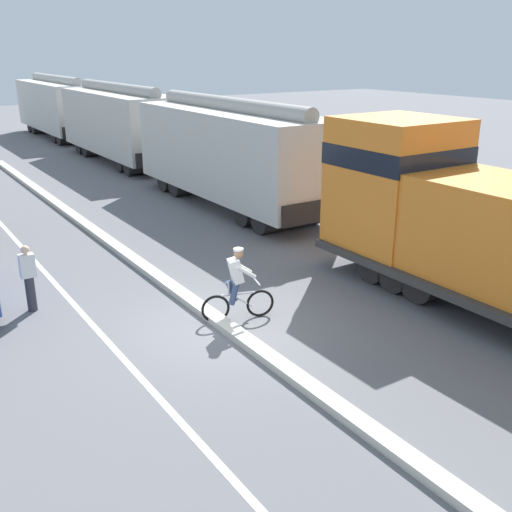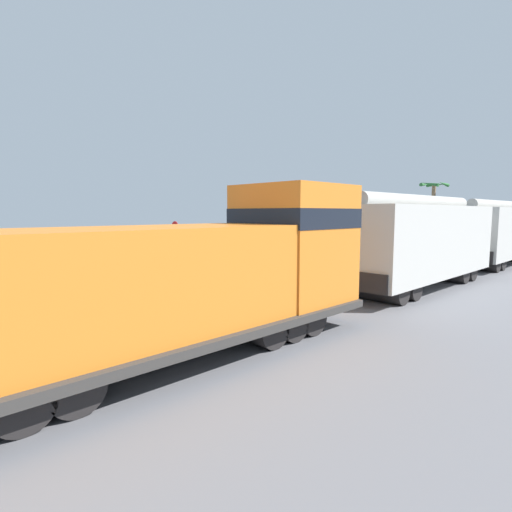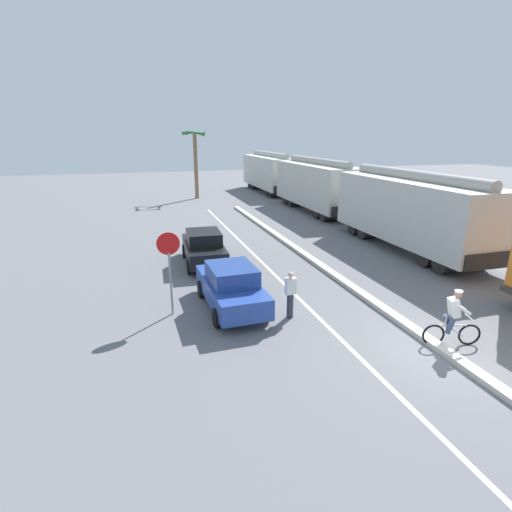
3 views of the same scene
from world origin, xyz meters
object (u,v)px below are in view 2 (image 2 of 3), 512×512
(cyclist, at_px, (183,279))
(parked_car_black, at_px, (260,252))
(stop_sign, at_px, (175,236))
(pedestrian_by_cars, at_px, (192,263))
(palm_tree_near, at_px, (433,201))
(parked_car_blue, at_px, (194,259))
(locomotive, at_px, (196,280))
(hopper_car_middle, at_px, (496,233))
(hopper_car_lead, at_px, (419,242))

(cyclist, bearing_deg, parked_car_black, 119.90)
(stop_sign, bearing_deg, pedestrian_by_cars, -20.61)
(palm_tree_near, bearing_deg, parked_car_blue, -95.98)
(locomotive, height_order, parked_car_black, locomotive)
(locomotive, relative_size, pedestrian_by_cars, 7.17)
(parked_car_blue, bearing_deg, cyclist, -38.50)
(cyclist, relative_size, palm_tree_near, 0.27)
(palm_tree_near, xyz_separation_m, pedestrian_by_cars, (-0.99, -27.08, -3.65))
(locomotive, height_order, stop_sign, locomotive)
(parked_car_black, xyz_separation_m, palm_tree_near, (2.76, 20.46, 3.68))
(locomotive, distance_m, parked_car_black, 16.84)
(stop_sign, bearing_deg, cyclist, -30.77)
(hopper_car_middle, bearing_deg, palm_tree_near, 130.21)
(parked_car_blue, xyz_separation_m, palm_tree_near, (2.70, 25.78, 3.68))
(locomotive, bearing_deg, parked_car_blue, 145.07)
(cyclist, bearing_deg, parked_car_blue, 141.50)
(locomotive, relative_size, stop_sign, 4.03)
(locomotive, distance_m, parked_car_blue, 13.18)
(hopper_car_lead, distance_m, parked_car_black, 10.93)
(stop_sign, height_order, pedestrian_by_cars, stop_sign)
(parked_car_blue, bearing_deg, hopper_car_middle, 56.42)
(stop_sign, relative_size, palm_tree_near, 0.45)
(pedestrian_by_cars, bearing_deg, stop_sign, 159.39)
(hopper_car_middle, relative_size, stop_sign, 3.68)
(stop_sign, bearing_deg, palm_tree_near, 79.51)
(locomotive, height_order, parked_car_blue, locomotive)
(hopper_car_lead, relative_size, parked_car_black, 2.48)
(hopper_car_lead, height_order, palm_tree_near, palm_tree_near)
(parked_car_blue, height_order, palm_tree_near, palm_tree_near)
(hopper_car_lead, xyz_separation_m, cyclist, (-5.25, -9.02, -1.26))
(parked_car_black, bearing_deg, hopper_car_middle, 45.18)
(hopper_car_middle, relative_size, palm_tree_near, 1.66)
(palm_tree_near, bearing_deg, pedestrian_by_cars, -92.08)
(palm_tree_near, bearing_deg, cyclist, -84.66)
(hopper_car_lead, distance_m, hopper_car_middle, 11.60)
(stop_sign, relative_size, pedestrian_by_cars, 1.78)
(cyclist, xyz_separation_m, pedestrian_by_cars, (-3.81, 3.09, 0.03))
(locomotive, distance_m, pedestrian_by_cars, 11.03)
(hopper_car_middle, distance_m, parked_car_blue, 19.52)
(hopper_car_middle, xyz_separation_m, cyclist, (-5.25, -20.62, -1.26))
(stop_sign, bearing_deg, parked_car_blue, -3.26)
(palm_tree_near, bearing_deg, parked_car_black, -97.69)
(hopper_car_middle, xyz_separation_m, stop_sign, (-12.83, -16.11, -0.05))
(hopper_car_lead, distance_m, palm_tree_near, 22.77)
(parked_car_blue, height_order, stop_sign, stop_sign)
(locomotive, bearing_deg, stop_sign, 149.22)
(hopper_car_lead, height_order, hopper_car_middle, same)
(palm_tree_near, bearing_deg, stop_sign, -100.49)
(locomotive, xyz_separation_m, palm_tree_near, (-8.08, 33.31, 2.70))
(parked_car_blue, bearing_deg, pedestrian_by_cars, -37.15)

